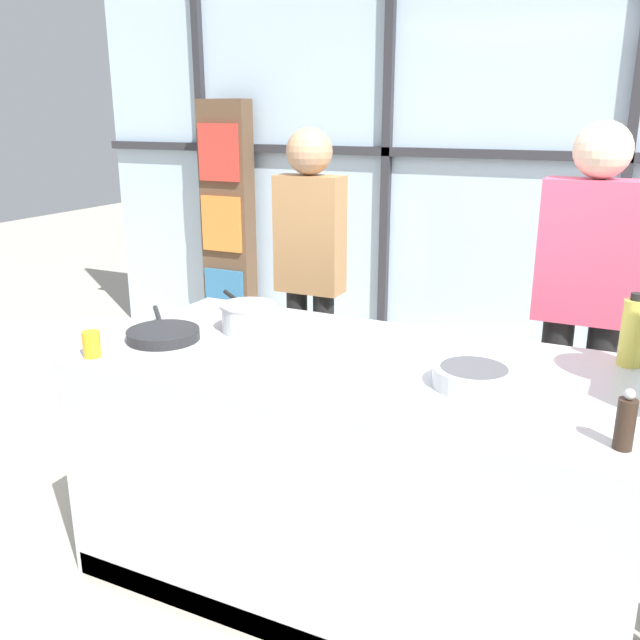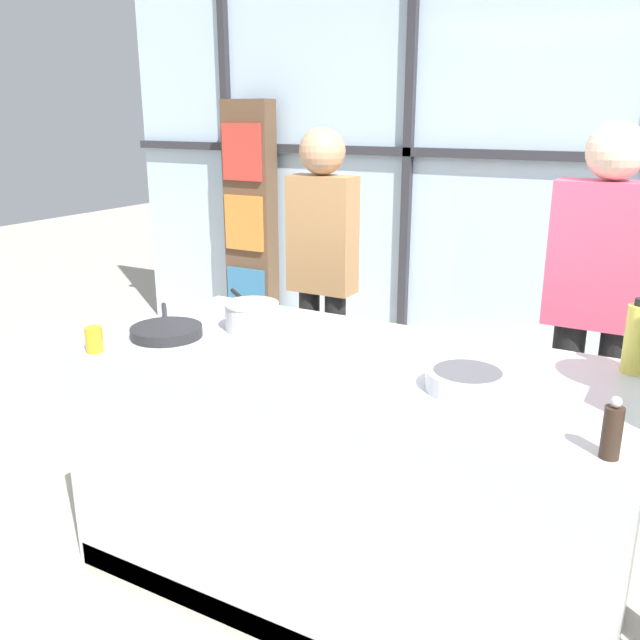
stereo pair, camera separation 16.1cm
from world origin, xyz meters
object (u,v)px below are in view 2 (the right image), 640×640
oil_bottle (637,338)px  spectator_center_left (598,298)px  mixing_bowl (467,380)px  saucepan (251,315)px  frying_pan (166,331)px  spectator_far_left (322,262)px  pepper_grinder (612,431)px  juice_glass_near (94,340)px  white_plate (497,367)px

oil_bottle → spectator_center_left: bearing=108.1°
mixing_bowl → saucepan: bearing=169.1°
spectator_center_left → mixing_bowl: 1.11m
frying_pan → spectator_far_left: bearing=85.0°
spectator_center_left → frying_pan: spectator_center_left is taller
pepper_grinder → juice_glass_near: size_ratio=1.78×
saucepan → oil_bottle: 1.48m
juice_glass_near → white_plate: bearing=22.4°
frying_pan → juice_glass_near: bearing=-111.5°
white_plate → mixing_bowl: size_ratio=0.96×
spectator_far_left → saucepan: spectator_far_left is taller
spectator_center_left → white_plate: 0.87m
oil_bottle → frying_pan: bearing=-163.9°
spectator_center_left → mixing_bowl: size_ratio=6.42×
saucepan → mixing_bowl: bearing=-10.9°
mixing_bowl → spectator_center_left: bearing=76.9°
saucepan → mixing_bowl: 1.01m
frying_pan → juice_glass_near: 0.30m
spectator_far_left → mixing_bowl: spectator_far_left is taller
saucepan → mixing_bowl: saucepan is taller
spectator_far_left → spectator_center_left: bearing=-180.0°
frying_pan → juice_glass_near: size_ratio=4.33×
mixing_bowl → pepper_grinder: size_ratio=1.56×
mixing_bowl → pepper_grinder: pepper_grinder is taller
frying_pan → saucepan: saucepan is taller
white_plate → pepper_grinder: pepper_grinder is taller
juice_glass_near → pepper_grinder: bearing=2.2°
frying_pan → white_plate: size_ratio=1.62×
frying_pan → pepper_grinder: 1.73m
white_plate → juice_glass_near: (-1.39, -0.58, 0.04)m
spectator_center_left → saucepan: spectator_center_left is taller
spectator_center_left → juice_glass_near: size_ratio=17.84×
spectator_far_left → frying_pan: spectator_far_left is taller
mixing_bowl → oil_bottle: size_ratio=1.02×
oil_bottle → juice_glass_near: bearing=-157.0°
spectator_far_left → saucepan: bearing=99.8°
saucepan → pepper_grinder: 1.54m
spectator_far_left → mixing_bowl: 1.58m
saucepan → pepper_grinder: size_ratio=2.06×
mixing_bowl → pepper_grinder: (0.47, -0.26, 0.04)m
oil_bottle → pepper_grinder: bearing=-89.2°
pepper_grinder → white_plate: bearing=130.7°
pepper_grinder → spectator_far_left: bearing=140.3°
spectator_far_left → juice_glass_near: bearing=81.6°
frying_pan → oil_bottle: 1.78m
spectator_center_left → oil_bottle: spectator_center_left is taller
saucepan → spectator_center_left: bearing=35.5°
pepper_grinder → juice_glass_near: (-1.83, -0.07, -0.03)m
frying_pan → mixing_bowl: 1.25m
spectator_far_left → pepper_grinder: spectator_far_left is taller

